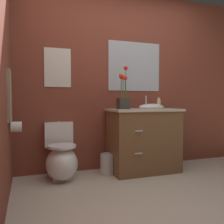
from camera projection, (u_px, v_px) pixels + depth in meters
name	position (u px, v px, depth m)	size (l,w,h in m)	color
ground_plane	(181.00, 212.00, 2.10)	(9.47, 9.47, 0.00)	beige
wall_back	(131.00, 81.00, 3.55)	(4.42, 0.05, 2.50)	brown
wall_left	(0.00, 65.00, 1.99)	(0.05, 4.23, 2.50)	brown
toilet	(61.00, 159.00, 2.97)	(0.38, 0.59, 0.69)	white
vanity_cabinet	(143.00, 139.00, 3.30)	(0.94, 0.56, 1.03)	brown
flower_vase	(123.00, 96.00, 3.13)	(0.14, 0.14, 0.56)	#38332D
soap_bottle	(159.00, 104.00, 3.33)	(0.05, 0.05, 0.15)	beige
trash_bin	(107.00, 164.00, 3.16)	(0.18, 0.18, 0.27)	#B7B7BC
wall_poster	(58.00, 68.00, 3.17)	(0.34, 0.01, 0.50)	silver
wall_mirror	(135.00, 67.00, 3.53)	(0.80, 0.01, 0.70)	#B2BCC6
hanging_towel	(9.00, 96.00, 2.44)	(0.03, 0.28, 0.52)	gray
toilet_paper_roll	(16.00, 127.00, 2.60)	(0.11, 0.11, 0.11)	white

